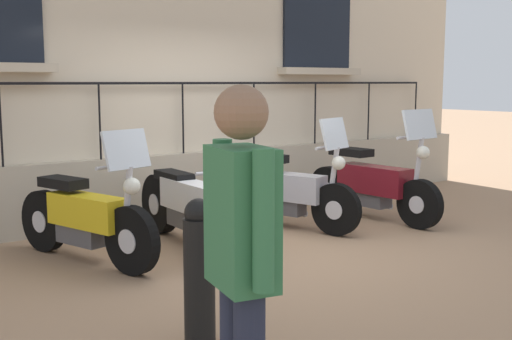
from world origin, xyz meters
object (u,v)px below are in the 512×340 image
at_px(motorcycle_silver, 290,193).
at_px(motorcycle_maroon, 373,185).
at_px(motorcycle_white, 190,208).
at_px(bollard, 199,272).
at_px(pedestrian_standing, 242,258).
at_px(motorcycle_yellow, 86,219).

xyz_separation_m(motorcycle_silver, motorcycle_maroon, (0.21, 1.20, 0.01)).
distance_m(motorcycle_white, bollard, 2.63).
xyz_separation_m(motorcycle_white, pedestrian_standing, (3.64, -1.84, 0.58)).
bearing_deg(motorcycle_yellow, motorcycle_silver, 89.73).
height_order(motorcycle_maroon, bollard, motorcycle_maroon).
bearing_deg(motorcycle_silver, pedestrian_standing, -41.38).
bearing_deg(pedestrian_standing, motorcycle_yellow, 169.34).
xyz_separation_m(motorcycle_yellow, bollard, (2.35, -0.12, 0.07)).
bearing_deg(bollard, motorcycle_white, 151.31).
xyz_separation_m(motorcycle_silver, pedestrian_standing, (3.67, -3.23, 0.56)).
distance_m(motorcycle_yellow, bollard, 2.35).
distance_m(motorcycle_yellow, motorcycle_white, 1.14).
distance_m(motorcycle_maroon, pedestrian_standing, 5.65).
relative_size(motorcycle_maroon, pedestrian_standing, 1.21).
xyz_separation_m(bollard, pedestrian_standing, (1.33, -0.57, 0.49)).
height_order(motorcycle_yellow, bollard, motorcycle_yellow).
bearing_deg(motorcycle_maroon, motorcycle_white, -93.97).
height_order(bollard, pedestrian_standing, pedestrian_standing).
xyz_separation_m(motorcycle_white, motorcycle_silver, (-0.03, 1.40, 0.02)).
relative_size(motorcycle_white, pedestrian_standing, 1.24).
height_order(motorcycle_yellow, motorcycle_maroon, motorcycle_maroon).
bearing_deg(motorcycle_maroon, motorcycle_silver, -99.98).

